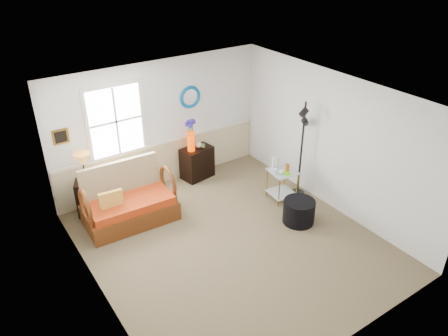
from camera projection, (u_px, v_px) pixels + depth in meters
floor at (231, 242)px, 7.50m from camera, size 4.50×5.00×0.01m
ceiling at (233, 99)px, 6.24m from camera, size 4.50×5.00×0.01m
walls at (232, 177)px, 6.87m from camera, size 4.51×5.01×2.60m
wainscot at (163, 163)px, 9.08m from camera, size 4.46×0.02×0.90m
chair_rail at (162, 143)px, 8.85m from camera, size 4.46×0.04×0.06m
window at (116, 121)px, 8.08m from camera, size 1.14×0.06×1.44m
picture at (60, 137)px, 7.61m from camera, size 0.28×0.03×0.28m
mirror at (190, 97)px, 8.80m from camera, size 0.47×0.07×0.47m
loveseat at (129, 196)px, 7.81m from camera, size 1.65×0.98×1.05m
throw_pillow at (112, 203)px, 7.58m from camera, size 0.42×0.14×0.41m
lamp_stand at (88, 197)px, 8.12m from camera, size 0.51×0.51×0.69m
table_lamp at (84, 167)px, 7.85m from camera, size 0.39×0.39×0.55m
potted_plant at (93, 176)px, 7.89m from camera, size 0.42×0.43×0.25m
cabinet at (197, 163)px, 9.31m from camera, size 0.71×0.52×0.69m
flower_vase at (191, 136)px, 8.88m from camera, size 0.27×0.27×0.68m
side_table at (282, 185)px, 8.56m from camera, size 0.55×0.55×0.63m
tabletop_items at (281, 165)px, 8.37m from camera, size 0.52×0.52×0.25m
floor_lamp at (301, 150)px, 8.41m from camera, size 0.30×0.30×1.97m
ottoman at (299, 211)px, 7.93m from camera, size 0.73×0.73×0.44m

